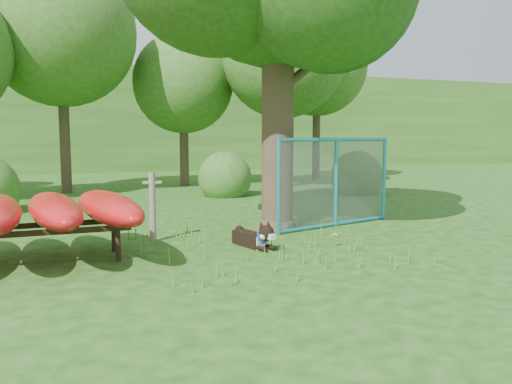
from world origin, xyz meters
name	(u,v)px	position (x,y,z in m)	size (l,w,h in m)	color
ground	(271,264)	(0.00, 0.00, 0.00)	(80.00, 80.00, 0.00)	#17450D
wooden_post	(152,205)	(-1.44, 2.38, 0.70)	(0.36, 0.13, 1.32)	#6D6352
kayak_rack	(25,212)	(-3.54, 1.39, 0.82)	(3.58, 3.17, 1.07)	black
husky_dog	(255,237)	(0.19, 1.20, 0.19)	(0.53, 1.18, 0.53)	black
fence_section	(336,182)	(2.60, 2.60, 0.98)	(3.24, 1.02, 3.26)	teal
wildflower_clump	(335,236)	(1.55, 0.77, 0.20)	(0.11, 0.10, 0.25)	#4E892D
bg_tree_b	(60,32)	(-3.00, 12.00, 5.61)	(5.20, 5.20, 8.22)	#3B2D20
bg_tree_c	(183,83)	(1.50, 13.00, 4.11)	(4.00, 4.00, 6.12)	#3B2D20
bg_tree_d	(284,56)	(5.00, 11.00, 5.08)	(4.80, 4.80, 7.50)	#3B2D20
bg_tree_e	(317,66)	(8.00, 14.00, 5.23)	(4.60, 4.60, 7.55)	#3B2D20
shrub_right	(356,194)	(6.50, 8.00, 0.00)	(1.80, 1.80, 1.80)	#2E5E1E
shrub_mid	(225,196)	(2.00, 9.00, 0.00)	(1.80, 1.80, 1.80)	#2E5E1E
wooded_hillside	(114,122)	(0.00, 28.00, 3.00)	(80.00, 12.00, 6.00)	#2E5E1E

